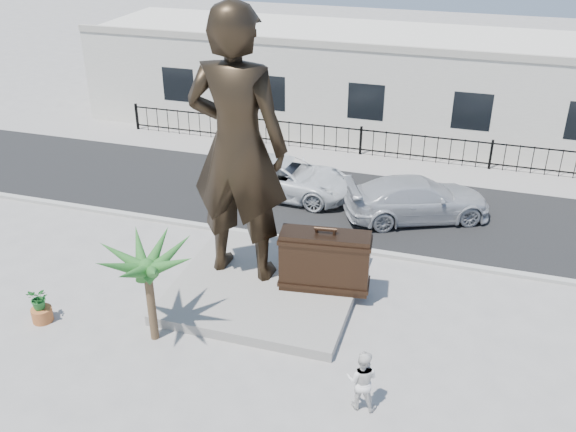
{
  "coord_description": "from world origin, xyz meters",
  "views": [
    {
      "loc": [
        4.77,
        -13.41,
        10.71
      ],
      "look_at": [
        0.0,
        2.0,
        2.3
      ],
      "focal_mm": 40.0,
      "sensor_mm": 36.0,
      "label": 1
    }
  ],
  "objects_px": {
    "statue": "(238,147)",
    "suitcase": "(325,261)",
    "car_white": "(286,177)",
    "tourist": "(362,380)"
  },
  "relations": [
    {
      "from": "statue",
      "to": "suitcase",
      "type": "bearing_deg",
      "value": 177.62
    },
    {
      "from": "suitcase",
      "to": "car_white",
      "type": "relative_size",
      "value": 0.49
    },
    {
      "from": "tourist",
      "to": "car_white",
      "type": "xyz_separation_m",
      "value": [
        -5.01,
        10.25,
        -0.04
      ]
    },
    {
      "from": "statue",
      "to": "suitcase",
      "type": "relative_size",
      "value": 3.14
    },
    {
      "from": "statue",
      "to": "tourist",
      "type": "bearing_deg",
      "value": 138.78
    },
    {
      "from": "statue",
      "to": "car_white",
      "type": "distance_m",
      "value": 6.97
    },
    {
      "from": "car_white",
      "to": "tourist",
      "type": "bearing_deg",
      "value": -151.46
    },
    {
      "from": "suitcase",
      "to": "tourist",
      "type": "xyz_separation_m",
      "value": [
        1.91,
        -4.06,
        -0.42
      ]
    },
    {
      "from": "statue",
      "to": "car_white",
      "type": "relative_size",
      "value": 1.54
    },
    {
      "from": "statue",
      "to": "suitcase",
      "type": "distance_m",
      "value": 4.03
    }
  ]
}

